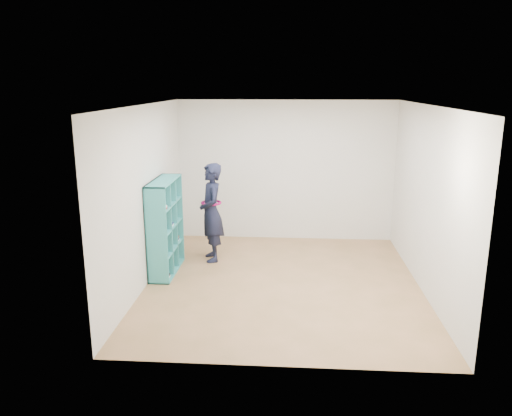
{
  "coord_description": "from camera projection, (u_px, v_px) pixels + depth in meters",
  "views": [
    {
      "loc": [
        0.09,
        -6.93,
        2.9
      ],
      "look_at": [
        -0.42,
        0.3,
        1.07
      ],
      "focal_mm": 35.0,
      "sensor_mm": 36.0,
      "label": 1
    }
  ],
  "objects": [
    {
      "name": "person",
      "position": [
        211.0,
        212.0,
        8.22
      ],
      "size": [
        0.55,
        0.69,
        1.64
      ],
      "rotation": [
        0.0,
        0.0,
        -1.26
      ],
      "color": "black",
      "rests_on": "floor"
    },
    {
      "name": "wall_front",
      "position": [
        280.0,
        249.0,
        4.92
      ],
      "size": [
        4.0,
        0.02,
        2.6
      ],
      "primitive_type": "cube",
      "color": "silver",
      "rests_on": "floor"
    },
    {
      "name": "smartphone",
      "position": [
        202.0,
        205.0,
        8.24
      ],
      "size": [
        0.06,
        0.08,
        0.13
      ],
      "rotation": [
        0.23,
        0.0,
        0.56
      ],
      "color": "silver",
      "rests_on": "person"
    },
    {
      "name": "ceiling",
      "position": [
        285.0,
        105.0,
        6.78
      ],
      "size": [
        4.5,
        4.5,
        0.0
      ],
      "primitive_type": "plane",
      "color": "white",
      "rests_on": "wall_back"
    },
    {
      "name": "floor",
      "position": [
        283.0,
        283.0,
        7.42
      ],
      "size": [
        4.5,
        4.5,
        0.0
      ],
      "primitive_type": "plane",
      "color": "olive",
      "rests_on": "ground"
    },
    {
      "name": "bookshelf",
      "position": [
        164.0,
        227.0,
        7.72
      ],
      "size": [
        0.32,
        1.1,
        1.47
      ],
      "color": "teal",
      "rests_on": "floor"
    },
    {
      "name": "wall_back",
      "position": [
        286.0,
        171.0,
        9.27
      ],
      "size": [
        4.0,
        0.02,
        2.6
      ],
      "primitive_type": "cube",
      "color": "silver",
      "rests_on": "floor"
    },
    {
      "name": "wall_right",
      "position": [
        427.0,
        200.0,
        6.96
      ],
      "size": [
        0.02,
        4.5,
        2.6
      ],
      "primitive_type": "cube",
      "color": "silver",
      "rests_on": "floor"
    },
    {
      "name": "wall_left",
      "position": [
        146.0,
        196.0,
        7.23
      ],
      "size": [
        0.02,
        4.5,
        2.6
      ],
      "primitive_type": "cube",
      "color": "silver",
      "rests_on": "floor"
    }
  ]
}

